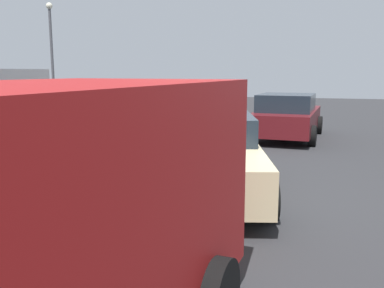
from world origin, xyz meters
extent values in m
plane|color=#2D2D30|center=(0.00, 0.00, 0.00)|extent=(60.00, 60.00, 0.00)
cube|color=beige|center=(0.00, 0.00, 0.60)|extent=(4.70, 2.81, 0.67)
cube|color=#1E2833|center=(0.38, 0.10, 1.17)|extent=(2.36, 2.07, 0.47)
cylinder|color=black|center=(-1.09, -1.22, 0.31)|extent=(0.66, 0.37, 0.63)
cylinder|color=black|center=(-1.55, 0.53, 0.31)|extent=(0.66, 0.37, 0.63)
cylinder|color=black|center=(1.55, -0.53, 0.31)|extent=(0.66, 0.37, 0.63)
cylinder|color=black|center=(1.09, 1.22, 0.31)|extent=(0.66, 0.37, 0.63)
ellipsoid|color=black|center=(-0.73, 0.72, 0.62)|extent=(0.18, 0.07, 0.11)
ellipsoid|color=black|center=(-0.27, 0.84, 0.63)|extent=(0.19, 0.07, 0.12)
ellipsoid|color=black|center=(0.66, 1.09, 0.55)|extent=(0.11, 0.05, 0.11)
ellipsoid|color=black|center=(-0.54, 0.77, 0.61)|extent=(0.19, 0.07, 0.12)
ellipsoid|color=black|center=(-0.63, -1.08, 0.65)|extent=(0.12, 0.05, 0.11)
ellipsoid|color=black|center=(0.16, 0.96, 0.56)|extent=(0.12, 0.05, 0.16)
ellipsoid|color=black|center=(-0.69, 0.73, 0.70)|extent=(0.13, 0.05, 0.13)
ellipsoid|color=black|center=(-0.80, 0.70, 0.60)|extent=(0.20, 0.07, 0.09)
ellipsoid|color=black|center=(-1.10, 0.63, 0.54)|extent=(0.14, 0.06, 0.12)
ellipsoid|color=black|center=(1.01, 1.18, 0.52)|extent=(0.16, 0.06, 0.13)
sphere|color=#51381E|center=(-1.99, 0.07, 0.98)|extent=(0.10, 0.10, 0.10)
sphere|color=gray|center=(-1.91, 0.02, 0.97)|extent=(0.07, 0.07, 0.07)
cylinder|color=silver|center=(-1.50, -0.07, 0.97)|extent=(0.07, 0.07, 0.08)
sphere|color=black|center=(-1.06, -0.79, 0.96)|extent=(0.06, 0.06, 0.06)
sphere|color=tan|center=(-1.53, 0.09, 0.96)|extent=(0.06, 0.06, 0.06)
sphere|color=#51381E|center=(-1.35, -0.59, 0.96)|extent=(0.06, 0.06, 0.06)
cylinder|color=#51381E|center=(-1.46, -0.09, 0.99)|extent=(0.06, 0.06, 0.12)
sphere|color=silver|center=(-1.55, -0.81, 0.97)|extent=(0.06, 0.06, 0.06)
cone|color=#A87A38|center=(-1.80, -0.54, 0.97)|extent=(0.13, 0.13, 0.07)
sphere|color=#A87A38|center=(-1.07, -0.48, 0.97)|extent=(0.08, 0.08, 0.08)
cone|color=black|center=(0.55, 0.74, 1.44)|extent=(0.09, 0.09, 0.08)
cone|color=#A87A38|center=(0.11, -0.12, 1.46)|extent=(0.09, 0.09, 0.11)
cone|color=#51381E|center=(-0.21, -0.36, 1.46)|extent=(0.06, 0.06, 0.11)
cone|color=silver|center=(1.01, -0.05, 1.45)|extent=(0.08, 0.08, 0.09)
cone|color=black|center=(0.47, 0.74, 1.46)|extent=(0.09, 0.09, 0.11)
cone|color=gray|center=(1.04, 0.31, 1.44)|extent=(0.08, 0.08, 0.08)
cone|color=beige|center=(-0.03, -0.51, 1.52)|extent=(0.23, 0.23, 0.23)
cone|color=beige|center=(-0.27, 0.43, 1.52)|extent=(0.23, 0.23, 0.23)
cylinder|color=black|center=(-3.96, 0.91, 0.36)|extent=(0.74, 0.30, 0.72)
cylinder|color=black|center=(-1.59, 2.98, 0.36)|extent=(0.75, 0.37, 0.72)
cube|color=#5B1419|center=(7.13, -0.92, 0.60)|extent=(4.56, 2.11, 0.67)
cube|color=#1E2833|center=(6.71, -0.89, 1.21)|extent=(2.15, 1.80, 0.54)
cylinder|color=black|center=(8.57, -0.09, 0.31)|extent=(0.64, 0.26, 0.63)
cylinder|color=black|center=(8.45, -1.94, 0.31)|extent=(0.64, 0.26, 0.63)
cylinder|color=black|center=(5.82, 0.10, 0.31)|extent=(0.64, 0.26, 0.63)
cylinder|color=black|center=(5.69, -1.75, 0.31)|extent=(0.64, 0.26, 0.63)
cube|color=black|center=(3.36, 2.52, 0.61)|extent=(4.26, 2.45, 0.67)
cube|color=#1E2833|center=(3.72, 2.59, 1.21)|extent=(1.95, 1.88, 0.53)
cylinder|color=black|center=(2.31, 1.42, 0.32)|extent=(0.68, 0.34, 0.65)
cylinder|color=black|center=(1.97, 3.16, 0.32)|extent=(0.68, 0.34, 0.65)
cylinder|color=black|center=(4.75, 1.89, 0.32)|extent=(0.68, 0.34, 0.65)
cylinder|color=black|center=(4.41, 3.63, 0.32)|extent=(0.68, 0.34, 0.65)
cylinder|color=black|center=(6.60, 8.82, 0.32)|extent=(0.65, 0.25, 0.64)
cylinder|color=#4C4C51|center=(9.49, 9.58, 2.45)|extent=(0.12, 0.12, 4.90)
sphere|color=#EAE5C6|center=(9.49, 9.58, 5.02)|extent=(0.28, 0.28, 0.28)
camera|label=1|loc=(-7.20, -1.81, 2.18)|focal=39.61mm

